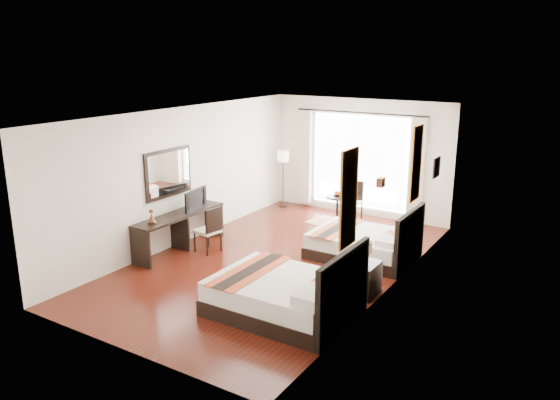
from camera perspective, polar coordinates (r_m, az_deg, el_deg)
The scene contains 29 objects.
floor at distance 10.42m, azimuth -0.39°, elevation -6.49°, with size 4.50×7.50×0.01m, color #38120A.
ceiling at distance 9.74m, azimuth -0.42°, elevation 8.97°, with size 4.50×7.50×0.02m, color white.
wall_headboard at distance 9.03m, azimuth 11.73°, elevation -0.86°, with size 0.01×7.50×2.80m, color silver.
wall_desk at distance 11.31m, azimuth -10.07°, elevation 2.49°, with size 0.01×7.50×2.80m, color silver.
wall_window at distance 13.23m, azimuth 8.33°, elevation 4.41°, with size 4.50×0.01×2.80m, color silver.
wall_entry at distance 7.25m, azimuth -16.52°, elevation -5.23°, with size 4.50×0.01×2.80m, color silver.
window_glass at distance 13.23m, azimuth 8.29°, elevation 3.97°, with size 2.40×0.02×2.20m, color white.
sheer_curtain at distance 13.18m, azimuth 8.18°, elevation 3.93°, with size 2.30×0.02×2.10m, color white.
drape_left at distance 13.78m, azimuth 2.58°, elevation 4.48°, with size 0.35×0.14×2.35m, color #C1AB96.
drape_right at distance 12.65m, azimuth 14.12°, elevation 3.05°, with size 0.35×0.14×2.35m, color #C1AB96.
art_panel_near at distance 7.37m, azimuth 7.19°, elevation 0.12°, with size 0.03×0.50×1.35m, color maroon.
art_panel_far at distance 9.91m, azimuth 14.04°, elevation 3.71°, with size 0.03×0.50×1.35m, color maroon.
wall_sconce at distance 8.50m, azimuth 10.49°, elevation 1.83°, with size 0.10×0.14×0.14m, color #462819.
mirror_frame at distance 10.94m, azimuth -11.59°, elevation 2.78°, with size 0.04×1.25×0.95m, color black.
mirror_glass at distance 10.92m, azimuth -11.50°, elevation 2.76°, with size 0.01×1.12×0.82m, color white.
bed_near at distance 8.36m, azimuth 0.68°, elevation -9.88°, with size 2.09×1.63×1.18m.
bed_far at distance 10.65m, azimuth 8.94°, elevation -4.55°, with size 1.91×1.49×1.07m.
nightstand at distance 9.10m, azimuth 8.64°, elevation -8.12°, with size 0.46×0.57×0.55m, color black.
table_lamp at distance 9.01m, azimuth 8.86°, elevation -5.05°, with size 0.24×0.24×0.38m.
vase at distance 8.82m, azimuth 8.43°, elevation -6.85°, with size 0.12×0.12×0.12m, color black.
console_desk at distance 11.10m, azimuth -10.40°, elevation -3.27°, with size 0.50×2.20×0.76m, color black.
television at distance 11.19m, azimuth -9.12°, elevation 0.12°, with size 0.75×0.10×0.43m, color black.
bronze_figurine at distance 10.44m, azimuth -13.27°, elevation -1.76°, with size 0.16×0.16×0.24m, color #462819, non-canonical shape.
desk_chair at distance 10.93m, azimuth -7.48°, elevation -3.97°, with size 0.49×0.49×0.93m.
floor_lamp at distance 13.76m, azimuth 0.32°, elevation 4.18°, with size 0.29×0.29×1.44m.
side_table at distance 12.84m, azimuth 5.99°, elevation -0.90°, with size 0.52×0.52×0.60m, color black.
fruit_bowl at distance 12.79m, azimuth 6.03°, elevation 0.55°, with size 0.22×0.22×0.05m, color #412F17.
window_chair at distance 13.08m, azimuth 7.54°, elevation -0.77°, with size 0.46×0.46×0.90m.
jute_rug at distance 12.70m, azimuth 5.54°, elevation -2.46°, with size 1.11×0.76×0.01m, color tan.
Camera 1 is at (5.18, -8.18, 3.86)m, focal length 35.00 mm.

